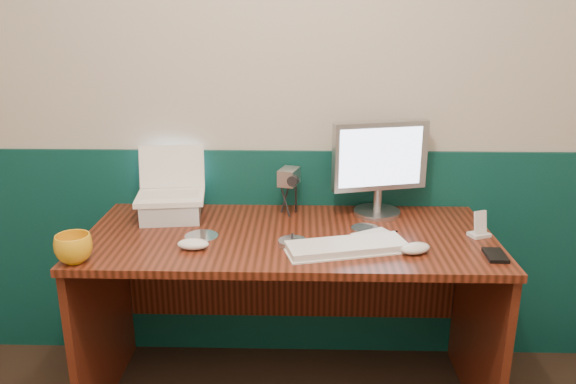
{
  "coord_description": "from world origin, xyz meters",
  "views": [
    {
      "loc": [
        0.2,
        -0.67,
        1.57
      ],
      "look_at": [
        0.15,
        1.23,
        0.97
      ],
      "focal_mm": 35.0,
      "sensor_mm": 36.0,
      "label": 1
    }
  ],
  "objects_px": {
    "monitor": "(379,169)",
    "mug": "(74,248)",
    "camcorder": "(289,194)",
    "laptop": "(169,173)",
    "keyboard": "(347,248)",
    "desk": "(289,318)"
  },
  "relations": [
    {
      "from": "monitor",
      "to": "mug",
      "type": "height_order",
      "value": "monitor"
    },
    {
      "from": "camcorder",
      "to": "laptop",
      "type": "bearing_deg",
      "value": -154.93
    },
    {
      "from": "laptop",
      "to": "keyboard",
      "type": "xyz_separation_m",
      "value": [
        0.71,
        -0.32,
        -0.19
      ]
    },
    {
      "from": "keyboard",
      "to": "camcorder",
      "type": "bearing_deg",
      "value": 104.73
    },
    {
      "from": "desk",
      "to": "camcorder",
      "type": "relative_size",
      "value": 8.97
    },
    {
      "from": "keyboard",
      "to": "camcorder",
      "type": "distance_m",
      "value": 0.46
    },
    {
      "from": "monitor",
      "to": "desk",
      "type": "bearing_deg",
      "value": -161.88
    },
    {
      "from": "monitor",
      "to": "keyboard",
      "type": "bearing_deg",
      "value": -126.27
    },
    {
      "from": "laptop",
      "to": "monitor",
      "type": "distance_m",
      "value": 0.88
    },
    {
      "from": "mug",
      "to": "camcorder",
      "type": "relative_size",
      "value": 0.72
    },
    {
      "from": "desk",
      "to": "laptop",
      "type": "height_order",
      "value": "laptop"
    },
    {
      "from": "monitor",
      "to": "mug",
      "type": "relative_size",
      "value": 3.16
    },
    {
      "from": "monitor",
      "to": "camcorder",
      "type": "bearing_deg",
      "value": 166.32
    },
    {
      "from": "desk",
      "to": "mug",
      "type": "xyz_separation_m",
      "value": [
        -0.74,
        -0.28,
        0.43
      ]
    },
    {
      "from": "laptop",
      "to": "mug",
      "type": "xyz_separation_m",
      "value": [
        -0.24,
        -0.44,
        -0.15
      ]
    },
    {
      "from": "desk",
      "to": "keyboard",
      "type": "distance_m",
      "value": 0.47
    },
    {
      "from": "monitor",
      "to": "keyboard",
      "type": "relative_size",
      "value": 0.93
    },
    {
      "from": "desk",
      "to": "keyboard",
      "type": "height_order",
      "value": "keyboard"
    },
    {
      "from": "keyboard",
      "to": "laptop",
      "type": "bearing_deg",
      "value": 141.41
    },
    {
      "from": "monitor",
      "to": "laptop",
      "type": "bearing_deg",
      "value": 170.77
    },
    {
      "from": "mug",
      "to": "desk",
      "type": "bearing_deg",
      "value": 20.95
    },
    {
      "from": "desk",
      "to": "keyboard",
      "type": "bearing_deg",
      "value": -36.92
    }
  ]
}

